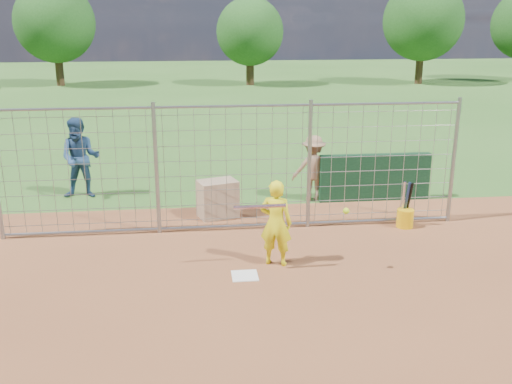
{
  "coord_description": "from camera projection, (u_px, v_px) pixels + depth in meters",
  "views": [
    {
      "loc": [
        -0.79,
        -8.79,
        4.09
      ],
      "look_at": [
        0.3,
        0.8,
        1.15
      ],
      "focal_mm": 40.0,
      "sensor_mm": 36.0,
      "label": 1
    }
  ],
  "objects": [
    {
      "name": "ground",
      "position": [
        244.0,
        271.0,
        9.63
      ],
      "size": [
        100.0,
        100.0,
        0.0
      ],
      "primitive_type": "plane",
      "color": "#2D591E",
      "rests_on": "ground"
    },
    {
      "name": "bystander_a",
      "position": [
        80.0,
        158.0,
        13.36
      ],
      "size": [
        0.96,
        0.76,
        1.91
      ],
      "primitive_type": "imported",
      "rotation": [
        0.0,
        0.0,
        -0.05
      ],
      "color": "navy",
      "rests_on": "ground"
    },
    {
      "name": "bucket_with_bats",
      "position": [
        405.0,
        216.0,
        11.6
      ],
      "size": [
        0.34,
        0.38,
        0.98
      ],
      "color": "#E1A70B",
      "rests_on": "ground"
    },
    {
      "name": "home_plate",
      "position": [
        245.0,
        276.0,
        9.44
      ],
      "size": [
        0.43,
        0.43,
        0.02
      ],
      "primitive_type": "cube",
      "color": "silver",
      "rests_on": "ground"
    },
    {
      "name": "backstop_fence",
      "position": [
        234.0,
        169.0,
        11.16
      ],
      "size": [
        9.08,
        0.08,
        2.6
      ],
      "color": "gray",
      "rests_on": "ground"
    },
    {
      "name": "infield_dirt",
      "position": [
        267.0,
        377.0,
        6.78
      ],
      "size": [
        18.0,
        18.0,
        0.0
      ],
      "primitive_type": "plane",
      "color": "brown",
      "rests_on": "ground"
    },
    {
      "name": "dugout_wall",
      "position": [
        375.0,
        177.0,
        13.26
      ],
      "size": [
        2.6,
        0.2,
        1.1
      ],
      "primitive_type": "cube",
      "color": "#11381E",
      "rests_on": "ground"
    },
    {
      "name": "equipment_in_play",
      "position": [
        281.0,
        208.0,
        9.24
      ],
      "size": [
        1.87,
        0.28,
        0.15
      ],
      "color": "silver",
      "rests_on": "ground"
    },
    {
      "name": "batter",
      "position": [
        276.0,
        223.0,
        9.7
      ],
      "size": [
        0.65,
        0.53,
        1.52
      ],
      "primitive_type": "imported",
      "rotation": [
        0.0,
        0.0,
        2.78
      ],
      "color": "yellow",
      "rests_on": "ground"
    },
    {
      "name": "equipment_bin",
      "position": [
        218.0,
        199.0,
        12.18
      ],
      "size": [
        0.93,
        0.76,
        0.8
      ],
      "primitive_type": "cube",
      "rotation": [
        0.0,
        0.0,
        0.3
      ],
      "color": "tan",
      "rests_on": "ground"
    },
    {
      "name": "bystander_c",
      "position": [
        313.0,
        168.0,
        13.21
      ],
      "size": [
        1.02,
        0.61,
        1.53
      ],
      "primitive_type": "imported",
      "rotation": [
        0.0,
        0.0,
        3.19
      ],
      "color": "#8E6A4D",
      "rests_on": "ground"
    },
    {
      "name": "tree_line",
      "position": [
        252.0,
        25.0,
        35.61
      ],
      "size": [
        44.66,
        6.72,
        6.48
      ],
      "color": "#3F2B19",
      "rests_on": "ground"
    }
  ]
}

